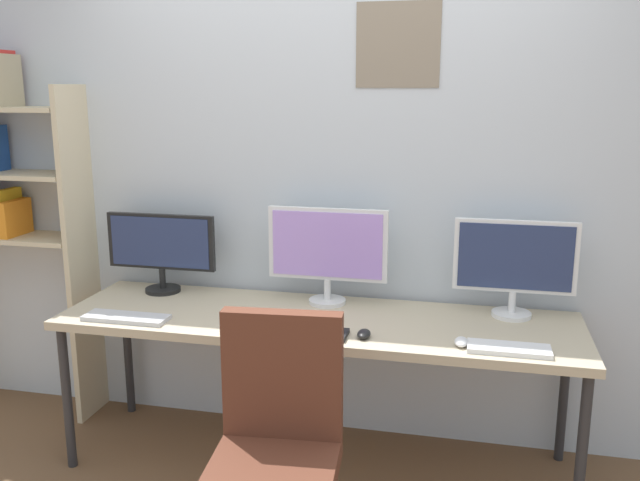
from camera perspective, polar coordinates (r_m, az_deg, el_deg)
The scene contains 11 objects.
wall_back at distance 3.40m, azimuth 1.40°, elevation 4.81°, with size 4.78×0.11×2.60m.
desk at distance 3.15m, azimuth -0.20°, elevation -7.29°, with size 2.38×0.68×0.74m.
office_chair at distance 2.57m, azimuth -3.66°, elevation -19.46°, with size 0.52×0.52×0.99m.
monitor_left at distance 3.55m, azimuth -13.22°, elevation -0.55°, with size 0.57×0.18×0.41m.
monitor_center at distance 3.26m, azimuth 0.64°, elevation -0.76°, with size 0.58×0.18×0.47m.
monitor_right at distance 3.20m, azimuth 16.05°, elevation -1.78°, with size 0.55×0.18×0.45m.
keyboard_left at distance 3.22m, azimuth -15.99°, elevation -6.25°, with size 0.39×0.13×0.02m, color silver.
keyboard_center at distance 2.92m, azimuth -1.23°, elevation -7.72°, with size 0.36×0.13×0.02m, color black.
keyboard_right at distance 2.85m, azimuth 15.60°, elevation -8.76°, with size 0.33×0.13×0.02m, color silver.
mouse_left_side at distance 2.86m, azimuth 11.80°, elevation -8.34°, with size 0.06×0.10×0.03m, color silver.
mouse_right_side at distance 2.89m, azimuth 3.71°, elevation -7.84°, with size 0.06×0.10×0.03m, color black.
Camera 1 is at (0.67, -2.28, 1.77)m, focal length 38.06 mm.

